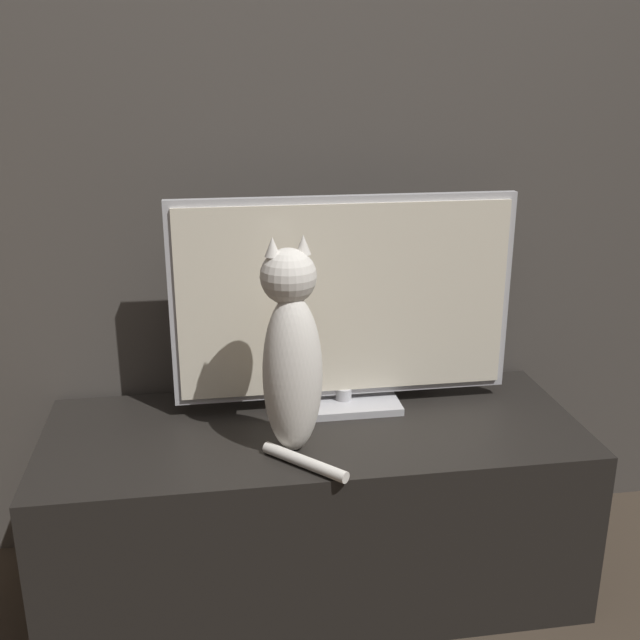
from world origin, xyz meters
name	(u,v)px	position (x,y,z in m)	size (l,w,h in m)	color
wall_back	(295,91)	(0.00, 1.22, 1.30)	(4.80, 0.05, 2.60)	#47423D
tv_stand	(314,507)	(0.00, 0.90, 0.24)	(1.38, 0.55, 0.48)	black
tv	(344,306)	(0.10, 1.02, 0.77)	(0.91, 0.18, 0.58)	#B7B7BC
cat	(291,354)	(-0.07, 0.80, 0.72)	(0.19, 0.29, 0.52)	silver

